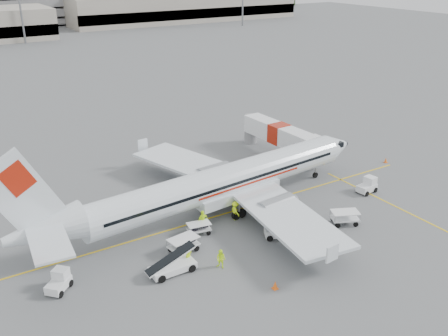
{
  "coord_description": "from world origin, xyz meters",
  "views": [
    {
      "loc": [
        -23.64,
        -35.98,
        22.71
      ],
      "look_at": [
        0.0,
        2.0,
        3.8
      ],
      "focal_mm": 40.0,
      "sensor_mm": 36.0,
      "label": 1
    }
  ],
  "objects_px": {
    "jet_bridge": "(279,140)",
    "tug_aft": "(58,282)",
    "belt_loader": "(172,258)",
    "tug_mid": "(277,229)",
    "aircraft": "(225,160)",
    "tug_fore": "(367,185)"
  },
  "relations": [
    {
      "from": "jet_bridge",
      "to": "tug_fore",
      "type": "height_order",
      "value": "jet_bridge"
    },
    {
      "from": "aircraft",
      "to": "jet_bridge",
      "type": "xyz_separation_m",
      "value": [
        13.36,
        8.79,
        -3.18
      ]
    },
    {
      "from": "belt_loader",
      "to": "aircraft",
      "type": "bearing_deg",
      "value": 36.77
    },
    {
      "from": "tug_fore",
      "to": "tug_mid",
      "type": "distance_m",
      "value": 13.73
    },
    {
      "from": "aircraft",
      "to": "tug_aft",
      "type": "xyz_separation_m",
      "value": [
        -17.21,
        -4.44,
        -4.39
      ]
    },
    {
      "from": "jet_bridge",
      "to": "tug_aft",
      "type": "height_order",
      "value": "jet_bridge"
    },
    {
      "from": "jet_bridge",
      "to": "belt_loader",
      "type": "height_order",
      "value": "jet_bridge"
    },
    {
      "from": "jet_bridge",
      "to": "tug_fore",
      "type": "bearing_deg",
      "value": -87.0
    },
    {
      "from": "belt_loader",
      "to": "tug_mid",
      "type": "bearing_deg",
      "value": -0.65
    },
    {
      "from": "aircraft",
      "to": "tug_mid",
      "type": "bearing_deg",
      "value": -85.9
    },
    {
      "from": "aircraft",
      "to": "tug_fore",
      "type": "relative_size",
      "value": 17.61
    },
    {
      "from": "aircraft",
      "to": "jet_bridge",
      "type": "relative_size",
      "value": 2.47
    },
    {
      "from": "jet_bridge",
      "to": "tug_fore",
      "type": "xyz_separation_m",
      "value": [
        1.3,
        -13.36,
        -1.17
      ]
    },
    {
      "from": "jet_bridge",
      "to": "belt_loader",
      "type": "xyz_separation_m",
      "value": [
        -22.39,
        -15.64,
        -0.69
      ]
    },
    {
      "from": "aircraft",
      "to": "tug_aft",
      "type": "height_order",
      "value": "aircraft"
    },
    {
      "from": "jet_bridge",
      "to": "tug_mid",
      "type": "height_order",
      "value": "jet_bridge"
    },
    {
      "from": "belt_loader",
      "to": "tug_mid",
      "type": "distance_m",
      "value": 10.17
    },
    {
      "from": "belt_loader",
      "to": "tug_mid",
      "type": "xyz_separation_m",
      "value": [
        10.16,
        -0.05,
        -0.47
      ]
    },
    {
      "from": "belt_loader",
      "to": "tug_aft",
      "type": "relative_size",
      "value": 2.37
    },
    {
      "from": "jet_bridge",
      "to": "belt_loader",
      "type": "distance_m",
      "value": 27.32
    },
    {
      "from": "aircraft",
      "to": "tug_fore",
      "type": "distance_m",
      "value": 15.96
    },
    {
      "from": "tug_mid",
      "to": "belt_loader",
      "type": "bearing_deg",
      "value": -152.87
    }
  ]
}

